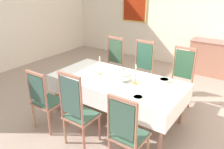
# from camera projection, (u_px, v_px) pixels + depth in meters

# --- Properties ---
(ground) EXTENTS (7.55, 6.59, 0.04)m
(ground) POSITION_uv_depth(u_px,v_px,m) (119.00, 115.00, 4.36)
(ground) COLOR tan
(back_wall) EXTENTS (7.55, 0.08, 3.56)m
(back_wall) POSITION_uv_depth(u_px,v_px,m) (188.00, 2.00, 6.20)
(back_wall) COLOR #EFE1CC
(back_wall) RESTS_ON ground
(dining_table) EXTENTS (2.30, 1.12, 0.75)m
(dining_table) POSITION_uv_depth(u_px,v_px,m) (117.00, 83.00, 4.02)
(dining_table) COLOR #A36556
(dining_table) RESTS_ON ground
(tablecloth) EXTENTS (2.32, 1.14, 0.32)m
(tablecloth) POSITION_uv_depth(u_px,v_px,m) (117.00, 83.00, 4.02)
(tablecloth) COLOR white
(tablecloth) RESTS_ON dining_table
(chair_south_a) EXTENTS (0.44, 0.42, 1.06)m
(chair_south_a) POSITION_uv_depth(u_px,v_px,m) (45.00, 99.00, 3.74)
(chair_south_a) COLOR #A6725B
(chair_south_a) RESTS_ON ground
(chair_north_a) EXTENTS (0.44, 0.42, 1.18)m
(chair_north_a) POSITION_uv_depth(u_px,v_px,m) (112.00, 64.00, 5.19)
(chair_north_a) COLOR #9B6250
(chair_north_a) RESTS_ON ground
(chair_south_b) EXTENTS (0.44, 0.42, 1.21)m
(chair_south_b) POSITION_uv_depth(u_px,v_px,m) (78.00, 110.00, 3.33)
(chair_south_b) COLOR #A26855
(chair_south_b) RESTS_ON ground
(chair_north_b) EXTENTS (0.44, 0.42, 1.20)m
(chair_north_b) POSITION_uv_depth(u_px,v_px,m) (141.00, 70.00, 4.80)
(chair_north_b) COLOR #A06E57
(chair_north_b) RESTS_ON ground
(chair_south_c) EXTENTS (0.44, 0.42, 1.11)m
(chair_south_c) POSITION_uv_depth(u_px,v_px,m) (127.00, 132.00, 2.91)
(chair_south_c) COLOR #A66950
(chair_south_c) RESTS_ON ground
(chair_north_c) EXTENTS (0.44, 0.42, 1.20)m
(chair_north_c) POSITION_uv_depth(u_px,v_px,m) (180.00, 79.00, 4.36)
(chair_north_c) COLOR #A36359
(chair_north_c) RESTS_ON ground
(soup_tureen) EXTENTS (0.28, 0.28, 0.23)m
(soup_tureen) POSITION_uv_depth(u_px,v_px,m) (124.00, 75.00, 3.87)
(soup_tureen) COLOR white
(soup_tureen) RESTS_ON tablecloth
(candlestick_west) EXTENTS (0.07, 0.07, 0.34)m
(candlestick_west) POSITION_uv_depth(u_px,v_px,m) (100.00, 67.00, 4.13)
(candlestick_west) COLOR gold
(candlestick_west) RESTS_ON tablecloth
(candlestick_east) EXTENTS (0.07, 0.07, 0.34)m
(candlestick_east) POSITION_uv_depth(u_px,v_px,m) (135.00, 76.00, 3.74)
(candlestick_east) COLOR gold
(candlestick_east) RESTS_ON tablecloth
(bowl_near_left) EXTENTS (0.18, 0.18, 0.04)m
(bowl_near_left) POSITION_uv_depth(u_px,v_px,m) (164.00, 80.00, 3.89)
(bowl_near_left) COLOR white
(bowl_near_left) RESTS_ON tablecloth
(bowl_near_right) EXTENTS (0.16, 0.16, 0.03)m
(bowl_near_right) POSITION_uv_depth(u_px,v_px,m) (124.00, 70.00, 4.36)
(bowl_near_right) COLOR white
(bowl_near_right) RESTS_ON tablecloth
(bowl_far_left) EXTENTS (0.16, 0.16, 0.03)m
(bowl_far_left) POSITION_uv_depth(u_px,v_px,m) (138.00, 97.00, 3.33)
(bowl_far_left) COLOR white
(bowl_far_left) RESTS_ON tablecloth
(spoon_primary) EXTENTS (0.06, 0.17, 0.01)m
(spoon_primary) POSITION_uv_depth(u_px,v_px,m) (172.00, 82.00, 3.85)
(spoon_primary) COLOR gold
(spoon_primary) RESTS_ON tablecloth
(spoon_secondary) EXTENTS (0.06, 0.17, 0.01)m
(spoon_secondary) POSITION_uv_depth(u_px,v_px,m) (121.00, 69.00, 4.43)
(spoon_secondary) COLOR gold
(spoon_secondary) RESTS_ON tablecloth
(sideboard) EXTENTS (1.44, 0.48, 0.90)m
(sideboard) POSITION_uv_depth(u_px,v_px,m) (219.00, 59.00, 5.90)
(sideboard) COLOR #A36955
(sideboard) RESTS_ON ground
(framed_painting) EXTENTS (0.83, 0.05, 1.19)m
(framed_painting) POSITION_uv_depth(u_px,v_px,m) (135.00, 2.00, 7.02)
(framed_painting) COLOR #D1B251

